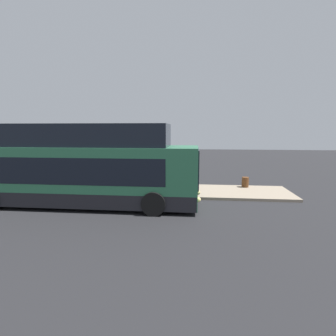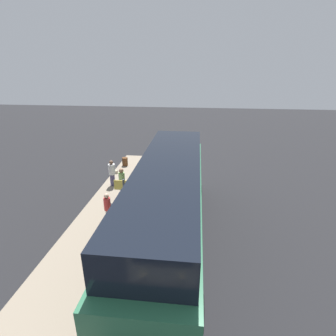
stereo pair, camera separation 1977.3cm
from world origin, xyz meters
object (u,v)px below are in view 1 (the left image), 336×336
(trash_bin, at_px, (245,182))
(bus_lead, at_px, (73,170))
(passenger_waiting, at_px, (188,173))
(passenger_with_bags, at_px, (164,174))
(suitcase, at_px, (171,186))
(passenger_boarding, at_px, (119,175))
(sign_post, at_px, (100,163))

(trash_bin, bearing_deg, bus_lead, -154.24)
(passenger_waiting, xyz_separation_m, trash_bin, (3.67, 0.16, -0.60))
(passenger_with_bags, xyz_separation_m, suitcase, (0.47, -0.54, -0.63))
(suitcase, distance_m, trash_bin, 4.99)
(bus_lead, xyz_separation_m, passenger_boarding, (1.41, 3.22, -0.80))
(suitcase, bearing_deg, sign_post, -170.91)
(sign_post, relative_size, trash_bin, 4.25)
(bus_lead, height_order, trash_bin, bus_lead)
(passenger_with_bags, height_order, sign_post, sign_post)
(suitcase, relative_size, trash_bin, 1.46)
(passenger_boarding, bearing_deg, sign_post, -2.07)
(bus_lead, relative_size, trash_bin, 19.18)
(passenger_boarding, xyz_separation_m, suitcase, (3.33, -0.46, -0.53))
(passenger_boarding, xyz_separation_m, passenger_with_bags, (2.86, 0.08, 0.11))
(passenger_waiting, bearing_deg, trash_bin, 124.08)
(bus_lead, xyz_separation_m, trash_bin, (9.40, 4.54, -1.35))
(passenger_boarding, relative_size, trash_bin, 2.50)
(passenger_with_bags, relative_size, sign_post, 0.65)
(bus_lead, height_order, passenger_waiting, bus_lead)
(passenger_waiting, height_order, suitcase, passenger_waiting)
(sign_post, bearing_deg, passenger_boarding, 55.60)
(passenger_with_bags, xyz_separation_m, sign_post, (-3.62, -1.20, 0.79))
(passenger_boarding, height_order, trash_bin, passenger_boarding)
(passenger_boarding, xyz_separation_m, trash_bin, (7.99, 1.32, -0.56))
(bus_lead, height_order, passenger_boarding, bus_lead)
(passenger_with_bags, distance_m, trash_bin, 5.33)
(bus_lead, xyz_separation_m, sign_post, (0.64, 2.10, 0.10))
(suitcase, relative_size, sign_post, 0.34)
(passenger_waiting, relative_size, sign_post, 0.63)
(suitcase, bearing_deg, bus_lead, -149.80)
(passenger_with_bags, bearing_deg, passenger_boarding, 122.90)
(suitcase, height_order, sign_post, sign_post)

